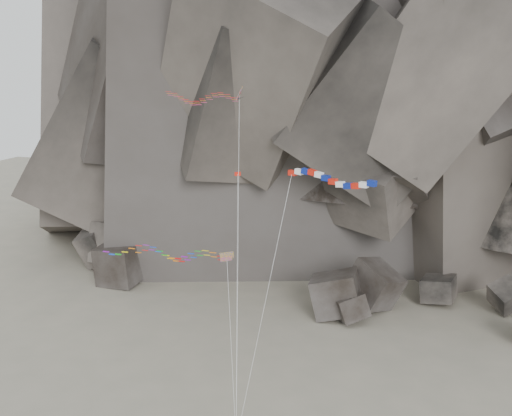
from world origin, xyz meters
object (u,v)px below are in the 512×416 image
(banner_kite, at_px, (329,180))
(parafoil_kite, at_px, (160,252))
(pennant_kite, at_px, (237,228))
(delta_kite, at_px, (199,98))

(banner_kite, distance_m, parafoil_kite, 19.29)
(banner_kite, height_order, pennant_kite, banner_kite)
(banner_kite, xyz_separation_m, pennant_kite, (-9.08, 1.76, -5.50))
(banner_kite, relative_size, pennant_kite, 1.05)
(parafoil_kite, xyz_separation_m, pennant_kite, (8.09, 0.18, 3.16))
(parafoil_kite, height_order, pennant_kite, pennant_kite)
(delta_kite, relative_size, banner_kite, 1.29)
(pennant_kite, bearing_deg, banner_kite, -42.37)
(banner_kite, height_order, parafoil_kite, banner_kite)
(delta_kite, height_order, banner_kite, delta_kite)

